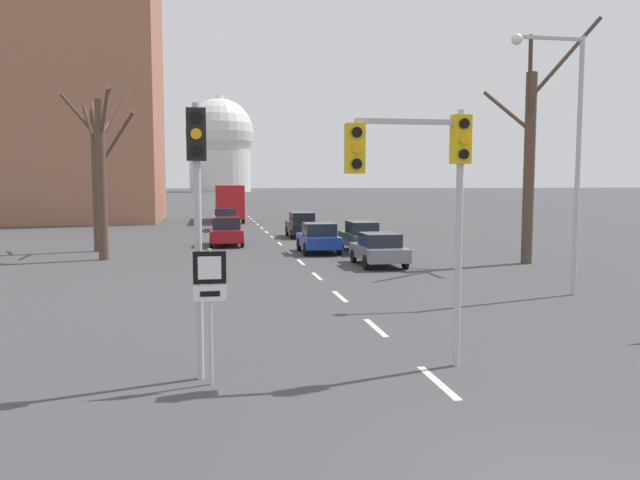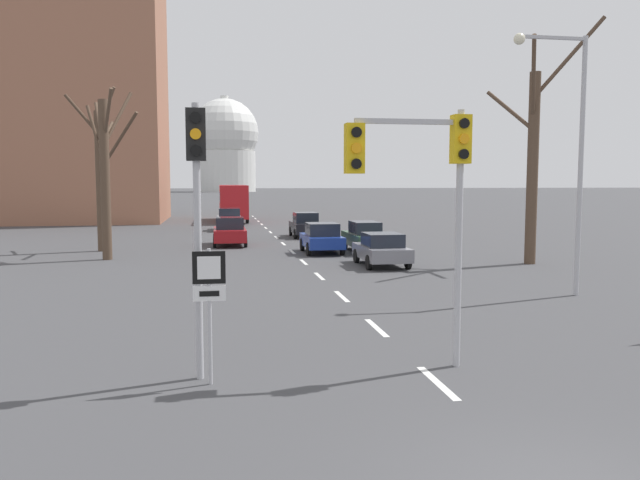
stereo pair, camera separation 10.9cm
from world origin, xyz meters
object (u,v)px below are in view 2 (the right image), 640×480
object	(u,v)px
street_lamp_right	(569,137)
city_bus	(233,200)
route_sign_post	(209,292)
sedan_distant_centre	(322,238)
traffic_signal_centre_tall	(424,173)
sedan_far_left	(364,237)
sedan_near_left	(229,219)
sedan_mid_centre	(230,231)
traffic_signal_near_left	(197,189)
sedan_near_right	(305,225)
sedan_far_right	(382,249)

from	to	relation	value
street_lamp_right	city_bus	world-z (taller)	street_lamp_right
route_sign_post	sedan_distant_centre	size ratio (longest dim) A/B	0.66
traffic_signal_centre_tall	street_lamp_right	bearing A→B (deg)	43.79
traffic_signal_centre_tall	sedan_far_left	xyz separation A→B (m)	(3.83, 20.84, -3.11)
sedan_near_left	sedan_mid_centre	distance (m)	11.98
traffic_signal_near_left	route_sign_post	size ratio (longest dim) A/B	2.05
street_lamp_right	sedan_distant_centre	xyz separation A→B (m)	(-5.79, 13.69, -4.39)
sedan_near_left	sedan_far_left	world-z (taller)	sedan_near_left
traffic_signal_centre_tall	sedan_near_left	world-z (taller)	traffic_signal_centre_tall
route_sign_post	sedan_mid_centre	bearing A→B (deg)	87.93
sedan_near_right	sedan_mid_centre	size ratio (longest dim) A/B	1.03
sedan_near_right	route_sign_post	bearing A→B (deg)	-101.38
street_lamp_right	sedan_near_right	xyz separation A→B (m)	(-5.29, 23.37, -4.35)
sedan_near_left	city_bus	xyz separation A→B (m)	(0.60, 11.33, 1.17)
traffic_signal_centre_tall	sedan_far_left	size ratio (longest dim) A/B	1.15
traffic_signal_near_left	sedan_mid_centre	distance (m)	25.60
sedan_mid_centre	city_bus	world-z (taller)	city_bus
traffic_signal_near_left	sedan_distant_centre	xyz separation A→B (m)	(5.88, 20.62, -2.81)
sedan_distant_centre	city_bus	world-z (taller)	city_bus
sedan_far_left	sedan_far_right	size ratio (longest dim) A/B	1.16
traffic_signal_near_left	street_lamp_right	bearing A→B (deg)	30.67
city_bus	street_lamp_right	bearing A→B (deg)	-76.95
traffic_signal_centre_tall	route_sign_post	xyz separation A→B (m)	(-4.20, -0.35, -2.20)
sedan_mid_centre	sedan_far_left	distance (m)	8.47
street_lamp_right	route_sign_post	bearing A→B (deg)	-147.46
street_lamp_right	sedan_far_right	size ratio (longest dim) A/B	2.17
sedan_near_right	city_bus	world-z (taller)	city_bus
sedan_far_right	sedan_near_left	bearing A→B (deg)	105.74
street_lamp_right	sedan_mid_centre	bearing A→B (deg)	119.65
traffic_signal_near_left	sedan_near_right	world-z (taller)	traffic_signal_near_left
city_bus	traffic_signal_centre_tall	bearing A→B (deg)	-87.16
traffic_signal_near_left	sedan_far_right	distance (m)	17.17
city_bus	sedan_far_right	bearing A→B (deg)	-80.41
sedan_far_left	city_bus	xyz separation A→B (m)	(-6.25, 27.93, 1.22)
traffic_signal_near_left	sedan_distant_centre	distance (m)	21.62
route_sign_post	sedan_near_left	distance (m)	37.82
sedan_far_left	sedan_near_right	bearing A→B (deg)	101.06
sedan_distant_centre	street_lamp_right	bearing A→B (deg)	-67.09
sedan_far_right	city_bus	xyz separation A→B (m)	(-5.68, 33.63, 1.29)
sedan_distant_centre	city_bus	xyz separation A→B (m)	(-3.90, 28.11, 1.23)
traffic_signal_near_left	traffic_signal_centre_tall	bearing A→B (deg)	-0.55
street_lamp_right	sedan_distant_centre	world-z (taller)	street_lamp_right
sedan_near_left	sedan_far_left	bearing A→B (deg)	-67.56
sedan_mid_centre	sedan_far_left	xyz separation A→B (m)	(7.10, -4.63, -0.01)
traffic_signal_centre_tall	sedan_mid_centre	bearing A→B (deg)	97.31
traffic_signal_near_left	sedan_far_right	xyz separation A→B (m)	(7.67, 15.09, -2.86)
sedan_near_right	sedan_far_right	world-z (taller)	sedan_near_right
city_bus	sedan_mid_centre	bearing A→B (deg)	-92.08
sedan_near_left	sedan_mid_centre	bearing A→B (deg)	-91.16
traffic_signal_centre_tall	street_lamp_right	size ratio (longest dim) A/B	0.61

